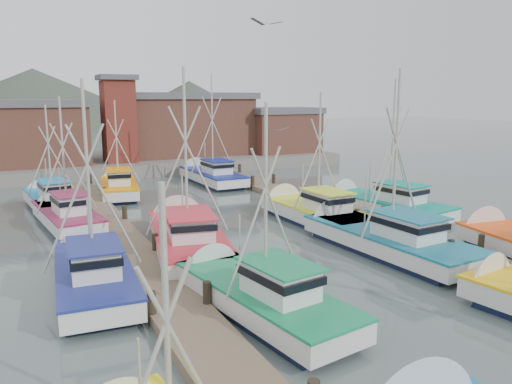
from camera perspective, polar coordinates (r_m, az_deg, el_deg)
name	(u,v)px	position (r m, az deg, el deg)	size (l,w,h in m)	color
ground	(317,271)	(22.76, 7.00, -8.94)	(260.00, 260.00, 0.00)	#495856
dock_left	(140,263)	(23.63, -13.15, -7.86)	(2.30, 46.00, 1.50)	brown
dock_right	(381,228)	(29.84, 14.05, -3.96)	(2.30, 46.00, 1.50)	brown
quay	(132,162)	(56.56, -13.97, 3.35)	(44.00, 16.00, 1.20)	gray
shed_left	(19,132)	(52.96, -25.44, 6.20)	(12.72, 8.48, 6.20)	brown
shed_center	(183,123)	(57.76, -8.29, 7.79)	(14.84, 9.54, 6.90)	brown
shed_right	(281,129)	(59.46, 2.86, 7.15)	(8.48, 6.36, 5.20)	brown
lookout_tower	(119,118)	(51.83, -15.43, 8.13)	(3.60, 3.60, 8.50)	maroon
distant_hills	(5,128)	(140.64, -26.78, 6.59)	(175.00, 140.00, 42.00)	#454E41
boat_4	(254,294)	(18.36, -0.19, -11.56)	(3.95, 9.03, 8.22)	#101A37
boat_5	(380,237)	(26.04, 13.94, -5.05)	(4.06, 10.54, 9.94)	#101A37
boat_6	(93,271)	(21.62, -18.14, -8.58)	(3.74, 9.20, 9.09)	#101A37
boat_8	(186,235)	(25.92, -8.02, -4.90)	(5.14, 10.76, 10.02)	#101A37
boat_9	(311,211)	(31.07, 6.32, -2.22)	(3.58, 9.47, 8.78)	#101A37
boat_10	(65,215)	(32.00, -20.97, -2.50)	(3.54, 8.63, 8.38)	#101A37
boat_11	(380,204)	(34.10, 14.04, -1.30)	(4.48, 9.69, 9.60)	#101A37
boat_12	(119,186)	(40.91, -15.44, 0.62)	(3.77, 8.71, 8.09)	#101A37
boat_13	(210,175)	(45.16, -5.30, 1.91)	(4.18, 9.73, 10.46)	#101A37
boat_14	(51,200)	(37.05, -22.41, -0.86)	(3.48, 8.65, 7.81)	#101A37
gull_near	(267,23)	(19.66, 1.29, 18.76)	(1.52, 0.66, 0.24)	gray
gull_far	(277,130)	(26.43, 2.38, 7.14)	(1.55, 0.63, 0.24)	gray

